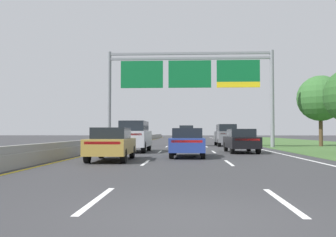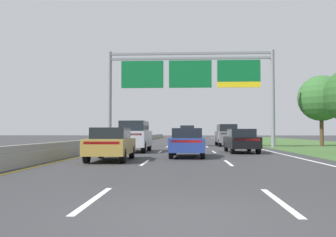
% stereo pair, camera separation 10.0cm
% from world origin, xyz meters
% --- Properties ---
extents(ground_plane, '(220.00, 220.00, 0.00)m').
position_xyz_m(ground_plane, '(0.00, 35.00, 0.00)').
color(ground_plane, '#333335').
extents(lane_striping, '(11.96, 106.00, 0.01)m').
position_xyz_m(lane_striping, '(0.00, 34.54, 0.00)').
color(lane_striping, white).
rests_on(lane_striping, ground).
extents(grass_verge_right, '(14.00, 110.00, 0.02)m').
position_xyz_m(grass_verge_right, '(13.95, 35.00, 0.01)').
color(grass_verge_right, '#3D602D').
rests_on(grass_verge_right, ground).
extents(median_barrier_concrete, '(0.60, 110.00, 0.85)m').
position_xyz_m(median_barrier_concrete, '(-6.60, 35.00, 0.35)').
color(median_barrier_concrete, gray).
rests_on(median_barrier_concrete, ground).
extents(overhead_sign_gantry, '(15.06, 0.42, 8.72)m').
position_xyz_m(overhead_sign_gantry, '(0.30, 27.18, 6.21)').
color(overhead_sign_gantry, gray).
rests_on(overhead_sign_gantry, ground).
extents(pickup_truck_white, '(2.06, 5.42, 2.20)m').
position_xyz_m(pickup_truck_white, '(-0.00, 40.35, 1.07)').
color(pickup_truck_white, silver).
rests_on(pickup_truck_white, ground).
extents(car_blue_centre_lane_sedan, '(1.91, 4.44, 1.57)m').
position_xyz_m(car_blue_centre_lane_sedan, '(0.04, 14.34, 0.82)').
color(car_blue_centre_lane_sedan, navy).
rests_on(car_blue_centre_lane_sedan, ground).
extents(car_silver_left_lane_suv, '(1.94, 4.72, 2.11)m').
position_xyz_m(car_silver_left_lane_suv, '(-3.59, 19.28, 1.10)').
color(car_silver_left_lane_suv, '#B2B5BA').
rests_on(car_silver_left_lane_suv, ground).
extents(car_grey_right_lane_suv, '(1.98, 4.73, 2.11)m').
position_xyz_m(car_grey_right_lane_suv, '(3.84, 30.15, 1.10)').
color(car_grey_right_lane_suv, slate).
rests_on(car_grey_right_lane_suv, ground).
extents(car_black_right_lane_sedan, '(1.94, 4.45, 1.57)m').
position_xyz_m(car_black_right_lane_sedan, '(3.60, 18.75, 0.82)').
color(car_black_right_lane_sedan, black).
rests_on(car_black_right_lane_sedan, ground).
extents(car_gold_left_lane_sedan, '(1.91, 4.44, 1.57)m').
position_xyz_m(car_gold_left_lane_sedan, '(-3.61, 11.56, 0.82)').
color(car_gold_left_lane_sedan, '#A38438').
rests_on(car_gold_left_lane_sedan, ground).
extents(roadside_tree_mid, '(4.35, 4.35, 6.76)m').
position_xyz_m(roadside_tree_mid, '(12.78, 29.77, 4.58)').
color(roadside_tree_mid, '#4C3823').
rests_on(roadside_tree_mid, ground).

